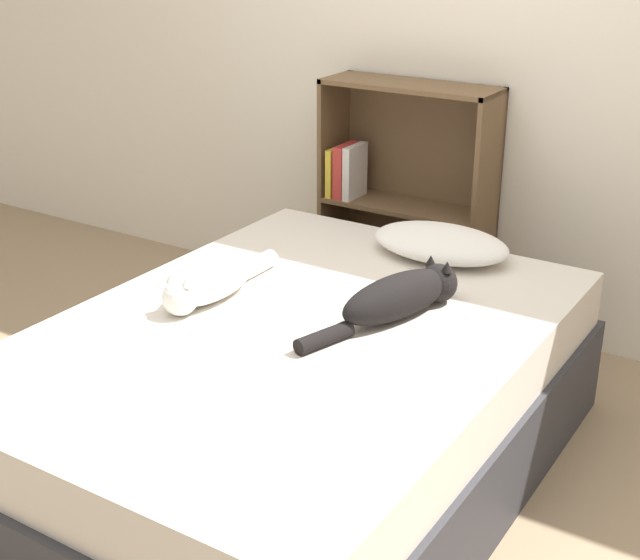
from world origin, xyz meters
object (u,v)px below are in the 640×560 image
object	(u,v)px
pillow	(441,243)
cat_dark	(402,295)
bookshelf	(405,200)
cat_light	(210,282)
bed	(296,403)

from	to	relation	value
pillow	cat_dark	xyz separation A→B (m)	(0.11, -0.52, 0.01)
cat_dark	bookshelf	distance (m)	1.18
cat_light	cat_dark	distance (m)	0.62
pillow	bookshelf	world-z (taller)	bookshelf
cat_dark	pillow	bearing A→B (deg)	29.32
pillow	cat_light	distance (m)	0.87
bed	cat_light	world-z (taller)	cat_light
pillow	cat_dark	distance (m)	0.53
bed	pillow	size ratio (longest dim) A/B	3.76
bed	pillow	xyz separation A→B (m)	(0.12, 0.76, 0.32)
cat_dark	bookshelf	size ratio (longest dim) A/B	0.60
bed	pillow	bearing A→B (deg)	80.83
bed	pillow	world-z (taller)	pillow
cat_light	bookshelf	distance (m)	1.28
cat_light	bookshelf	size ratio (longest dim) A/B	0.52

